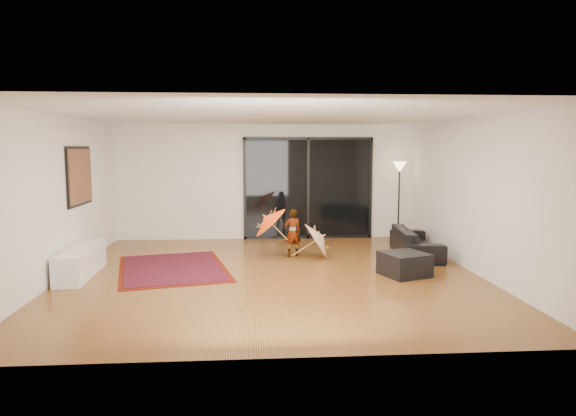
{
  "coord_description": "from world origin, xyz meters",
  "views": [
    {
      "loc": [
        -0.35,
        -8.59,
        2.19
      ],
      "look_at": [
        0.3,
        0.42,
        1.1
      ],
      "focal_mm": 32.0,
      "sensor_mm": 36.0,
      "label": 1
    }
  ],
  "objects": [
    {
      "name": "wall_right",
      "position": [
        3.5,
        0.0,
        1.35
      ],
      "size": [
        0.0,
        7.0,
        7.0
      ],
      "primitive_type": "plane",
      "rotation": [
        1.57,
        0.0,
        -1.57
      ],
      "color": "silver",
      "rests_on": "floor"
    },
    {
      "name": "wall_left",
      "position": [
        -3.5,
        0.0,
        1.35
      ],
      "size": [
        0.0,
        7.0,
        7.0
      ],
      "primitive_type": "plane",
      "rotation": [
        1.57,
        0.0,
        1.57
      ],
      "color": "silver",
      "rests_on": "floor"
    },
    {
      "name": "painting",
      "position": [
        -3.46,
        1.0,
        1.65
      ],
      "size": [
        0.04,
        1.28,
        1.08
      ],
      "color": "black",
      "rests_on": "wall_left"
    },
    {
      "name": "ottoman",
      "position": [
        2.24,
        -0.22,
        0.2
      ],
      "size": [
        0.88,
        0.88,
        0.39
      ],
      "primitive_type": "cube",
      "rotation": [
        0.0,
        0.0,
        0.34
      ],
      "color": "black",
      "rests_on": "floor"
    },
    {
      "name": "child",
      "position": [
        0.46,
        1.45,
        0.48
      ],
      "size": [
        0.4,
        0.31,
        0.95
      ],
      "primitive_type": "imported",
      "rotation": [
        0.0,
        0.0,
        3.42
      ],
      "color": "#999999",
      "rests_on": "floor"
    },
    {
      "name": "parasol_white",
      "position": [
        1.06,
        1.3,
        0.5
      ],
      "size": [
        0.59,
        0.8,
        0.92
      ],
      "rotation": [
        0.0,
        1.0,
        0.0
      ],
      "color": "white",
      "rests_on": "floor"
    },
    {
      "name": "wall_back",
      "position": [
        0.0,
        3.5,
        1.35
      ],
      "size": [
        7.0,
        0.0,
        7.0
      ],
      "primitive_type": "plane",
      "rotation": [
        1.57,
        0.0,
        0.0
      ],
      "color": "silver",
      "rests_on": "floor"
    },
    {
      "name": "parasol_orange",
      "position": [
        -0.09,
        1.4,
        0.73
      ],
      "size": [
        0.68,
        0.78,
        0.85
      ],
      "rotation": [
        0.0,
        -0.75,
        0.0
      ],
      "color": "#F4450C",
      "rests_on": "child"
    },
    {
      "name": "floor_lamp",
      "position": [
        3.1,
        3.12,
        1.45
      ],
      "size": [
        0.32,
        0.32,
        1.83
      ],
      "color": "black",
      "rests_on": "floor"
    },
    {
      "name": "sliding_door",
      "position": [
        1.0,
        3.47,
        1.2
      ],
      "size": [
        3.06,
        0.07,
        2.4
      ],
      "color": "black",
      "rests_on": "wall_back"
    },
    {
      "name": "wall_front",
      "position": [
        0.0,
        -3.5,
        1.35
      ],
      "size": [
        7.0,
        0.0,
        7.0
      ],
      "primitive_type": "plane",
      "rotation": [
        -1.57,
        0.0,
        0.0
      ],
      "color": "silver",
      "rests_on": "floor"
    },
    {
      "name": "media_console",
      "position": [
        -3.25,
        0.17,
        0.24
      ],
      "size": [
        0.48,
        1.73,
        0.48
      ],
      "primitive_type": "cube",
      "rotation": [
        0.0,
        0.0,
        0.03
      ],
      "color": "white",
      "rests_on": "floor"
    },
    {
      "name": "sofa",
      "position": [
        2.95,
        1.34,
        0.27
      ],
      "size": [
        0.91,
        1.94,
        0.55
      ],
      "primitive_type": "imported",
      "rotation": [
        0.0,
        0.0,
        1.48
      ],
      "color": "black",
      "rests_on": "floor"
    },
    {
      "name": "floor",
      "position": [
        0.0,
        0.0,
        0.0
      ],
      "size": [
        7.0,
        7.0,
        0.0
      ],
      "primitive_type": "plane",
      "color": "#946128",
      "rests_on": "ground"
    },
    {
      "name": "speaker",
      "position": [
        -3.25,
        0.02,
        0.17
      ],
      "size": [
        0.38,
        0.38,
        0.33
      ],
      "primitive_type": "cube",
      "rotation": [
        0.0,
        0.0,
        -0.39
      ],
      "color": "#424244",
      "rests_on": "floor"
    },
    {
      "name": "persian_rug",
      "position": [
        -1.77,
        0.57,
        0.01
      ],
      "size": [
        2.36,
        2.9,
        0.02
      ],
      "rotation": [
        0.0,
        0.0,
        0.22
      ],
      "color": "#581307",
      "rests_on": "floor"
    },
    {
      "name": "ceiling",
      "position": [
        0.0,
        0.0,
        2.7
      ],
      "size": [
        7.0,
        7.0,
        0.0
      ],
      "primitive_type": "plane",
      "rotation": [
        3.14,
        0.0,
        0.0
      ],
      "color": "white",
      "rests_on": "wall_back"
    }
  ]
}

